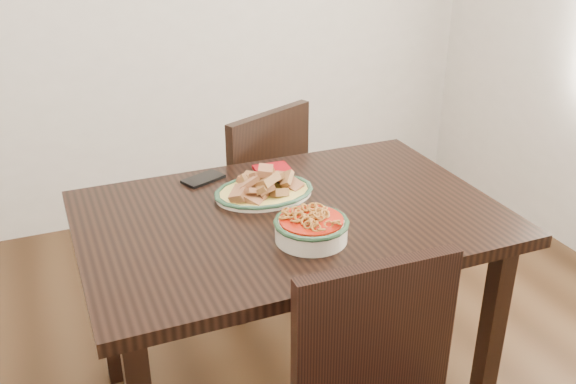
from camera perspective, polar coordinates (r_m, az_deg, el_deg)
name	(u,v)px	position (r m, az deg, el deg)	size (l,w,h in m)	color
dining_table	(290,237)	(2.03, 0.22, -4.06)	(1.29, 0.86, 0.75)	black
chair_far	(252,197)	(2.67, -3.26, -0.42)	(0.56, 0.56, 0.89)	black
fish_plate	(264,183)	(2.08, -2.16, 0.81)	(0.32, 0.25, 0.11)	silver
noodle_bowl	(311,226)	(1.82, 2.08, -3.05)	(0.22, 0.22, 0.08)	beige
smartphone	(203,179)	(2.22, -7.54, 1.16)	(0.14, 0.08, 0.01)	black
napkin	(273,170)	(2.28, -1.38, 2.01)	(0.12, 0.10, 0.01)	maroon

